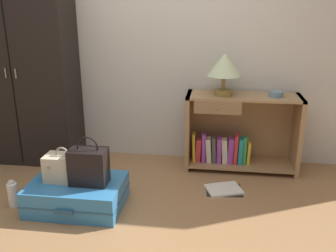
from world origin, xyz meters
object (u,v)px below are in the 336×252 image
at_px(bookshelf, 237,134).
at_px(train_case, 63,168).
at_px(wardrobe, 23,69).
at_px(open_book_on_floor, 224,189).
at_px(suitcase_large, 77,194).
at_px(handbag, 89,166).
at_px(table_lamp, 224,67).
at_px(bottle, 13,194).
at_px(bowl, 276,94).

height_order(bookshelf, train_case, bookshelf).
bearing_deg(wardrobe, open_book_on_floor, -13.13).
distance_m(suitcase_large, handbag, 0.28).
bearing_deg(table_lamp, bottle, -149.86).
distance_m(handbag, open_book_on_floor, 1.20).
bearing_deg(suitcase_large, table_lamp, 38.59).
distance_m(table_lamp, bowl, 0.54).
relative_size(handbag, bottle, 1.77).
bearing_deg(suitcase_large, wardrobe, 132.77).
bearing_deg(bowl, train_case, -152.48).
relative_size(wardrobe, train_case, 6.67).
distance_m(bookshelf, handbag, 1.51).
bearing_deg(wardrobe, table_lamp, 0.11).
xyz_separation_m(table_lamp, bottle, (-1.66, -0.96, -0.91)).
height_order(bookshelf, bowl, bowl).
distance_m(wardrobe, handbag, 1.44).
relative_size(table_lamp, bowl, 2.93).
relative_size(wardrobe, bottle, 8.58).
bearing_deg(train_case, wardrobe, 129.51).
height_order(wardrobe, train_case, wardrobe).
height_order(suitcase_large, bottle, same).
xyz_separation_m(wardrobe, bowl, (2.46, 0.02, -0.18)).
distance_m(suitcase_large, open_book_on_floor, 1.26).
bearing_deg(open_book_on_floor, bowl, 47.52).
bearing_deg(open_book_on_floor, table_lamp, 94.80).
bearing_deg(handbag, bowl, 31.58).
height_order(bowl, train_case, bowl).
distance_m(wardrobe, suitcase_large, 1.49).
bearing_deg(bookshelf, bowl, -4.81).
bearing_deg(bookshelf, wardrobe, -178.80).
bearing_deg(suitcase_large, bottle, -173.76).
bearing_deg(wardrobe, bottle, -72.05).
relative_size(suitcase_large, open_book_on_floor, 2.07).
bearing_deg(table_lamp, bookshelf, 14.94).
relative_size(wardrobe, bowl, 14.19).
bearing_deg(bottle, suitcase_large, 6.24).
relative_size(wardrobe, table_lamp, 4.84).
distance_m(bookshelf, table_lamp, 0.68).
xyz_separation_m(wardrobe, bookshelf, (2.13, 0.04, -0.59)).
bearing_deg(table_lamp, train_case, -144.48).
xyz_separation_m(table_lamp, suitcase_large, (-1.14, -0.91, -0.91)).
bearing_deg(bookshelf, suitcase_large, -143.68).
distance_m(suitcase_large, train_case, 0.25).
relative_size(train_case, handbag, 0.73).
bearing_deg(bookshelf, bottle, -151.01).
relative_size(train_case, bottle, 1.29).
height_order(wardrobe, table_lamp, wardrobe).
distance_m(bookshelf, open_book_on_floor, 0.63).
height_order(wardrobe, handbag, wardrobe).
xyz_separation_m(wardrobe, table_lamp, (1.97, 0.00, 0.07)).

